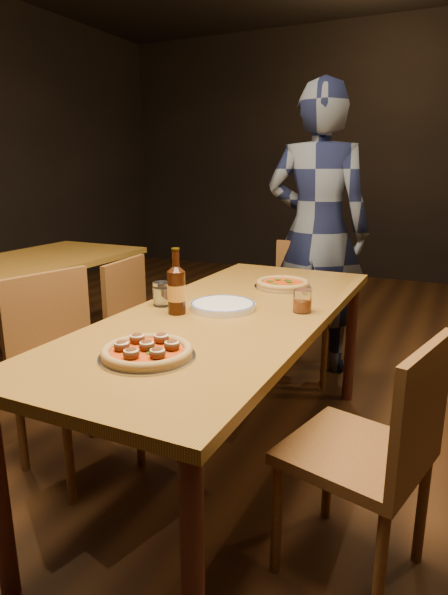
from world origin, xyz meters
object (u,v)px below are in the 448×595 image
at_px(chair_main_nw, 77,373).
at_px(table_left, 2,277).
at_px(table_main, 229,327).
at_px(plate_stack, 223,306).
at_px(chair_main_sw, 157,333).
at_px(amber_glass, 302,301).
at_px(chair_end, 301,310).
at_px(water_glass, 162,294).
at_px(chair_main_e, 355,451).
at_px(pizza_margherita, 283,284).
at_px(pizza_meatball, 147,351).
at_px(diner, 317,231).
at_px(beer_bottle, 176,291).

bearing_deg(chair_main_nw, table_left, 75.99).
xyz_separation_m(table_main, plate_stack, (-0.04, 0.01, 0.08)).
distance_m(table_main, chair_main_sw, 0.76).
bearing_deg(table_main, amber_glass, 22.12).
bearing_deg(chair_main_sw, amber_glass, -111.39).
bearing_deg(chair_end, water_glass, -110.04).
distance_m(chair_main_e, chair_end, 1.63).
height_order(pizza_margherita, plate_stack, pizza_margherita).
relative_size(pizza_meatball, diner, 0.17).
bearing_deg(pizza_meatball, pizza_margherita, 86.13).
distance_m(beer_bottle, water_glass, 0.15).
relative_size(chair_main_e, plate_stack, 3.21).
xyz_separation_m(table_main, beer_bottle, (-0.18, -0.13, 0.17)).
bearing_deg(beer_bottle, diner, 83.35).
xyz_separation_m(pizza_margherita, water_glass, (-0.36, -0.55, 0.03)).
xyz_separation_m(pizza_meatball, diner, (0.01, 1.97, 0.16)).
distance_m(chair_main_nw, chair_main_e, 1.23).
xyz_separation_m(chair_main_nw, diner, (0.60, 1.65, 0.47)).
distance_m(chair_main_sw, amber_glass, 1.00).
height_order(chair_main_nw, amber_glass, chair_main_nw).
distance_m(table_main, pizza_margherita, 0.52).
bearing_deg(amber_glass, chair_main_nw, -155.95).
relative_size(chair_main_nw, pizza_margherita, 3.25).
relative_size(table_left, pizza_meatball, 6.44).
xyz_separation_m(chair_main_nw, plate_stack, (0.57, 0.29, 0.30)).
distance_m(pizza_margherita, diner, 0.88).
height_order(plate_stack, amber_glass, amber_glass).
distance_m(chair_main_e, water_glass, 1.03).
relative_size(table_main, chair_main_nw, 2.16).
bearing_deg(diner, pizza_meatball, 86.38).
height_order(table_left, water_glass, water_glass).
bearing_deg(chair_main_e, diner, -146.16).
relative_size(pizza_margherita, plate_stack, 1.03).
xyz_separation_m(table_main, diner, (-0.00, 1.37, 0.25)).
height_order(pizza_margherita, amber_glass, amber_glass).
relative_size(pizza_meatball, amber_glass, 3.23).
bearing_deg(chair_main_sw, pizza_margherita, -84.58).
distance_m(amber_glass, diner, 1.29).
bearing_deg(chair_end, pizza_margherita, -89.21).
relative_size(table_left, chair_main_e, 2.24).
bearing_deg(chair_main_sw, table_left, 88.71).
relative_size(table_main, chair_main_e, 2.24).
bearing_deg(chair_main_nw, plate_stack, -48.67).
relative_size(pizza_margherita, beer_bottle, 1.07).
relative_size(chair_end, amber_glass, 9.44).
height_order(table_main, water_glass, water_glass).
distance_m(pizza_meatball, plate_stack, 0.61).
xyz_separation_m(chair_end, pizza_margherita, (0.09, -0.64, 0.31)).
relative_size(table_main, pizza_margherita, 7.00).
height_order(pizza_meatball, amber_glass, amber_glass).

